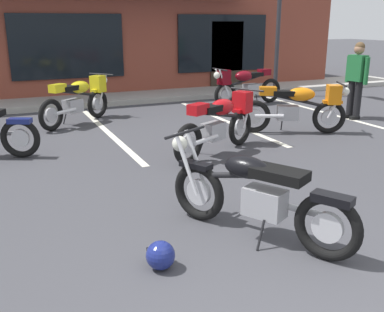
{
  "coord_description": "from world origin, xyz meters",
  "views": [
    {
      "loc": [
        -1.96,
        -1.62,
        2.09
      ],
      "look_at": [
        0.12,
        3.06,
        0.55
      ],
      "focal_mm": 41.86,
      "sensor_mm": 36.0,
      "label": 1
    }
  ],
  "objects_px": {
    "motorcycle_silver_naked": "(245,85)",
    "motorcycle_orange_scrambler": "(220,121)",
    "motorcycle_green_cafe_racer": "(79,98)",
    "motorcycle_foreground_classic": "(256,194)",
    "motorcycle_blue_standard": "(298,106)",
    "helmet_on_pavement": "(160,255)",
    "person_in_shorts_foreground": "(357,76)"
  },
  "relations": [
    {
      "from": "motorcycle_orange_scrambler",
      "to": "person_in_shorts_foreground",
      "type": "height_order",
      "value": "person_in_shorts_foreground"
    },
    {
      "from": "motorcycle_green_cafe_racer",
      "to": "person_in_shorts_foreground",
      "type": "xyz_separation_m",
      "value": [
        5.68,
        -2.04,
        0.42
      ]
    },
    {
      "from": "person_in_shorts_foreground",
      "to": "motorcycle_blue_standard",
      "type": "bearing_deg",
      "value": -162.79
    },
    {
      "from": "motorcycle_foreground_classic",
      "to": "helmet_on_pavement",
      "type": "bearing_deg",
      "value": -169.94
    },
    {
      "from": "motorcycle_silver_naked",
      "to": "motorcycle_green_cafe_racer",
      "type": "bearing_deg",
      "value": -174.57
    },
    {
      "from": "motorcycle_silver_naked",
      "to": "person_in_shorts_foreground",
      "type": "bearing_deg",
      "value": -60.88
    },
    {
      "from": "motorcycle_orange_scrambler",
      "to": "motorcycle_green_cafe_racer",
      "type": "bearing_deg",
      "value": 117.5
    },
    {
      "from": "person_in_shorts_foreground",
      "to": "motorcycle_green_cafe_racer",
      "type": "bearing_deg",
      "value": 160.27
    },
    {
      "from": "motorcycle_foreground_classic",
      "to": "motorcycle_silver_naked",
      "type": "relative_size",
      "value": 0.91
    },
    {
      "from": "motorcycle_blue_standard",
      "to": "motorcycle_orange_scrambler",
      "type": "distance_m",
      "value": 2.09
    },
    {
      "from": "motorcycle_silver_naked",
      "to": "motorcycle_blue_standard",
      "type": "height_order",
      "value": "same"
    },
    {
      "from": "motorcycle_green_cafe_racer",
      "to": "person_in_shorts_foreground",
      "type": "relative_size",
      "value": 1.05
    },
    {
      "from": "motorcycle_orange_scrambler",
      "to": "person_in_shorts_foreground",
      "type": "relative_size",
      "value": 1.15
    },
    {
      "from": "motorcycle_foreground_classic",
      "to": "helmet_on_pavement",
      "type": "height_order",
      "value": "motorcycle_foreground_classic"
    },
    {
      "from": "motorcycle_silver_naked",
      "to": "person_in_shorts_foreground",
      "type": "relative_size",
      "value": 1.26
    },
    {
      "from": "person_in_shorts_foreground",
      "to": "helmet_on_pavement",
      "type": "height_order",
      "value": "person_in_shorts_foreground"
    },
    {
      "from": "motorcycle_blue_standard",
      "to": "person_in_shorts_foreground",
      "type": "bearing_deg",
      "value": 17.21
    },
    {
      "from": "motorcycle_orange_scrambler",
      "to": "helmet_on_pavement",
      "type": "bearing_deg",
      "value": -125.44
    },
    {
      "from": "motorcycle_foreground_classic",
      "to": "person_in_shorts_foreground",
      "type": "height_order",
      "value": "person_in_shorts_foreground"
    },
    {
      "from": "motorcycle_foreground_classic",
      "to": "motorcycle_orange_scrambler",
      "type": "relative_size",
      "value": 0.99
    },
    {
      "from": "motorcycle_green_cafe_racer",
      "to": "helmet_on_pavement",
      "type": "height_order",
      "value": "motorcycle_green_cafe_racer"
    },
    {
      "from": "motorcycle_blue_standard",
      "to": "helmet_on_pavement",
      "type": "distance_m",
      "value": 5.54
    },
    {
      "from": "motorcycle_blue_standard",
      "to": "helmet_on_pavement",
      "type": "relative_size",
      "value": 7.47
    },
    {
      "from": "motorcycle_foreground_classic",
      "to": "motorcycle_green_cafe_racer",
      "type": "distance_m",
      "value": 6.13
    },
    {
      "from": "helmet_on_pavement",
      "to": "motorcycle_orange_scrambler",
      "type": "bearing_deg",
      "value": 54.56
    },
    {
      "from": "person_in_shorts_foreground",
      "to": "helmet_on_pavement",
      "type": "bearing_deg",
      "value": -145.3
    },
    {
      "from": "motorcycle_foreground_classic",
      "to": "motorcycle_orange_scrambler",
      "type": "distance_m",
      "value": 3.05
    },
    {
      "from": "motorcycle_foreground_classic",
      "to": "motorcycle_silver_naked",
      "type": "height_order",
      "value": "same"
    },
    {
      "from": "motorcycle_blue_standard",
      "to": "helmet_on_pavement",
      "type": "xyz_separation_m",
      "value": [
        -4.16,
        -3.64,
        -0.4
      ]
    },
    {
      "from": "motorcycle_green_cafe_racer",
      "to": "motorcycle_orange_scrambler",
      "type": "distance_m",
      "value": 3.67
    },
    {
      "from": "motorcycle_silver_naked",
      "to": "motorcycle_orange_scrambler",
      "type": "xyz_separation_m",
      "value": [
        -2.62,
        -3.66,
        0.0
      ]
    },
    {
      "from": "motorcycle_silver_naked",
      "to": "motorcycle_green_cafe_racer",
      "type": "xyz_separation_m",
      "value": [
        -4.31,
        -0.41,
        0.0
      ]
    }
  ]
}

